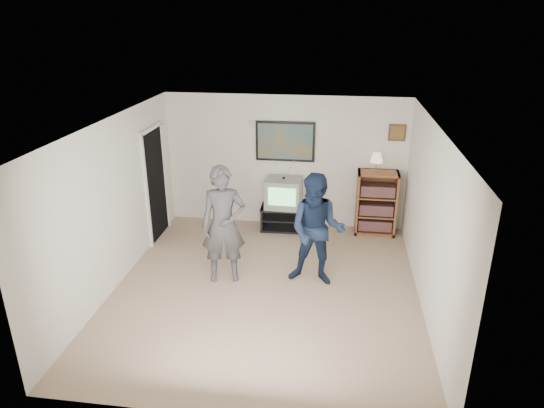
% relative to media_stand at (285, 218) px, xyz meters
% --- Properties ---
extents(room_shell, '(4.51, 5.00, 2.51)m').
position_rel_media_stand_xyz_m(room_shell, '(-0.04, -1.88, 1.02)').
color(room_shell, '#8F725B').
rests_on(room_shell, ground).
extents(media_stand, '(0.93, 0.54, 0.46)m').
position_rel_media_stand_xyz_m(media_stand, '(0.00, 0.00, 0.00)').
color(media_stand, black).
rests_on(media_stand, room_shell).
extents(crt_television, '(0.67, 0.58, 0.55)m').
position_rel_media_stand_xyz_m(crt_television, '(-0.03, 0.00, 0.50)').
color(crt_television, gray).
rests_on(crt_television, media_stand).
extents(bookshelf, '(0.73, 0.42, 1.20)m').
position_rel_media_stand_xyz_m(bookshelf, '(1.68, 0.05, 0.37)').
color(bookshelf, brown).
rests_on(bookshelf, room_shell).
extents(table_lamp, '(0.22, 0.22, 0.35)m').
position_rel_media_stand_xyz_m(table_lamp, '(1.63, 0.06, 1.14)').
color(table_lamp, beige).
rests_on(table_lamp, bookshelf).
extents(person_tall, '(0.75, 0.58, 1.82)m').
position_rel_media_stand_xyz_m(person_tall, '(-0.71, -1.99, 0.68)').
color(person_tall, '#3D3D40').
rests_on(person_tall, room_shell).
extents(person_short, '(0.92, 0.75, 1.74)m').
position_rel_media_stand_xyz_m(person_short, '(0.68, -1.89, 0.64)').
color(person_short, '#152039').
rests_on(person_short, room_shell).
extents(controller_left, '(0.05, 0.12, 0.03)m').
position_rel_media_stand_xyz_m(controller_left, '(-0.75, -1.79, 1.03)').
color(controller_left, white).
rests_on(controller_left, person_tall).
extents(controller_right, '(0.08, 0.13, 0.04)m').
position_rel_media_stand_xyz_m(controller_right, '(0.66, -1.65, 0.85)').
color(controller_right, white).
rests_on(controller_right, person_short).
extents(poster, '(1.10, 0.03, 0.75)m').
position_rel_media_stand_xyz_m(poster, '(-0.04, 0.25, 1.42)').
color(poster, black).
rests_on(poster, room_shell).
extents(air_vent, '(0.28, 0.02, 0.14)m').
position_rel_media_stand_xyz_m(air_vent, '(-0.59, 0.25, 1.72)').
color(air_vent, white).
rests_on(air_vent, room_shell).
extents(small_picture, '(0.30, 0.03, 0.30)m').
position_rel_media_stand_xyz_m(small_picture, '(1.96, 0.25, 1.65)').
color(small_picture, '#452916').
rests_on(small_picture, room_shell).
extents(doorway, '(0.03, 0.85, 2.00)m').
position_rel_media_stand_xyz_m(doorway, '(-2.28, -0.63, 0.77)').
color(doorway, black).
rests_on(doorway, room_shell).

